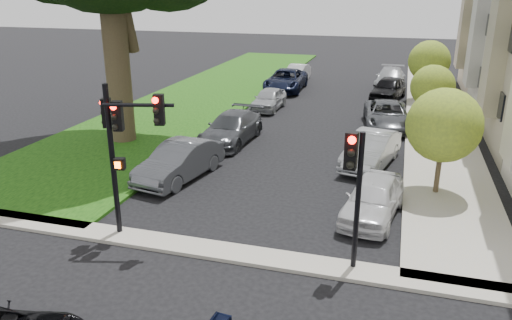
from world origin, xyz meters
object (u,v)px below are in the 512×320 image
(traffic_signal_main, at_px, (122,135))
(car_parked_2, at_px, (387,115))
(traffic_signal_secondary, at_px, (354,176))
(car_parked_6, at_px, (231,128))
(car_parked_7, at_px, (269,99))
(small_tree_a, at_px, (444,125))
(car_parked_5, at_px, (180,161))
(car_parked_3, at_px, (388,88))
(car_parked_9, at_px, (297,73))
(car_parked_4, at_px, (390,78))
(small_tree_b, at_px, (433,87))
(car_parked_1, at_px, (371,150))
(small_tree_c, at_px, (429,61))
(car_parked_8, at_px, (286,80))
(car_parked_0, at_px, (373,198))

(traffic_signal_main, distance_m, car_parked_2, 17.46)
(traffic_signal_secondary, distance_m, car_parked_6, 12.92)
(car_parked_7, bearing_deg, small_tree_a, -48.38)
(car_parked_5, relative_size, car_parked_6, 0.90)
(traffic_signal_main, bearing_deg, car_parked_3, 72.89)
(car_parked_5, height_order, car_parked_6, car_parked_5)
(car_parked_2, xyz_separation_m, car_parked_6, (-7.51, -5.11, 0.02))
(car_parked_7, bearing_deg, car_parked_5, -90.25)
(traffic_signal_secondary, relative_size, car_parked_9, 1.01)
(car_parked_9, bearing_deg, car_parked_4, -2.88)
(car_parked_3, bearing_deg, small_tree_b, -60.55)
(car_parked_6, bearing_deg, car_parked_5, -90.94)
(small_tree_b, distance_m, car_parked_3, 7.65)
(car_parked_9, bearing_deg, car_parked_2, -54.10)
(car_parked_1, bearing_deg, traffic_signal_main, -115.95)
(small_tree_c, xyz_separation_m, car_parked_8, (-10.13, 0.96, -1.97))
(traffic_signal_main, relative_size, car_parked_2, 0.95)
(small_tree_b, height_order, car_parked_8, small_tree_b)
(small_tree_a, xyz_separation_m, car_parked_8, (-10.13, 17.81, -1.97))
(car_parked_6, bearing_deg, car_parked_8, 94.52)
(small_tree_b, relative_size, car_parked_9, 0.88)
(traffic_signal_main, bearing_deg, car_parked_4, 75.54)
(car_parked_5, bearing_deg, car_parked_1, 37.42)
(small_tree_c, relative_size, car_parked_2, 0.80)
(car_parked_0, relative_size, car_parked_9, 1.04)
(car_parked_1, height_order, car_parked_3, car_parked_3)
(car_parked_2, bearing_deg, small_tree_a, -82.85)
(traffic_signal_main, distance_m, car_parked_4, 28.42)
(small_tree_a, bearing_deg, car_parked_2, 103.81)
(traffic_signal_secondary, bearing_deg, car_parked_5, 145.98)
(car_parked_1, bearing_deg, car_parked_6, 179.30)
(traffic_signal_secondary, relative_size, car_parked_4, 0.77)
(traffic_signal_main, distance_m, car_parked_7, 18.13)
(car_parked_5, bearing_deg, traffic_signal_main, -73.43)
(traffic_signal_main, relative_size, car_parked_0, 1.18)
(car_parked_4, bearing_deg, small_tree_c, -57.30)
(car_parked_7, bearing_deg, small_tree_c, 29.62)
(small_tree_a, relative_size, car_parked_6, 0.81)
(car_parked_6, height_order, car_parked_8, car_parked_8)
(small_tree_c, distance_m, traffic_signal_secondary, 23.37)
(traffic_signal_main, height_order, car_parked_2, traffic_signal_main)
(car_parked_2, relative_size, car_parked_6, 1.01)
(car_parked_5, bearing_deg, car_parked_7, 98.59)
(traffic_signal_main, xyz_separation_m, car_parked_4, (7.06, 27.40, -2.64))
(car_parked_4, xyz_separation_m, car_parked_7, (-7.26, -9.48, -0.08))
(car_parked_6, height_order, car_parked_7, car_parked_6)
(car_parked_1, relative_size, car_parked_6, 0.89)
(traffic_signal_secondary, bearing_deg, car_parked_2, 88.73)
(small_tree_a, height_order, car_parked_4, small_tree_a)
(small_tree_b, distance_m, car_parked_2, 2.85)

